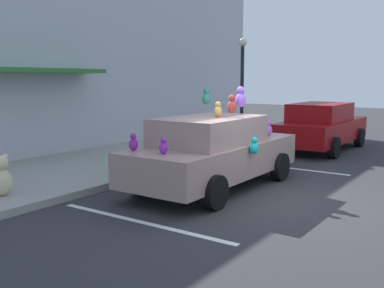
% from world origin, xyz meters
% --- Properties ---
extents(ground_plane, '(60.00, 60.00, 0.00)m').
position_xyz_m(ground_plane, '(0.00, 0.00, 0.00)').
color(ground_plane, '#2D2D30').
extents(sidewalk, '(24.00, 4.00, 0.15)m').
position_xyz_m(sidewalk, '(0.00, 5.00, 0.07)').
color(sidewalk, gray).
rests_on(sidewalk, ground).
extents(storefront_building, '(24.00, 1.25, 6.40)m').
position_xyz_m(storefront_building, '(0.00, 7.14, 3.19)').
color(storefront_building, '#B2B7C1').
rests_on(storefront_building, ground).
extents(parking_stripe_front, '(0.12, 3.60, 0.01)m').
position_xyz_m(parking_stripe_front, '(3.17, 1.00, 0.00)').
color(parking_stripe_front, silver).
rests_on(parking_stripe_front, ground).
extents(parking_stripe_rear, '(0.12, 3.60, 0.01)m').
position_xyz_m(parking_stripe_rear, '(-2.46, 1.00, 0.00)').
color(parking_stripe_rear, silver).
rests_on(parking_stripe_rear, ground).
extents(plush_covered_car, '(4.59, 2.04, 2.17)m').
position_xyz_m(plush_covered_car, '(0.20, 1.28, 0.80)').
color(plush_covered_car, gray).
rests_on(plush_covered_car, ground).
extents(parked_sedan_behind, '(4.54, 1.92, 1.54)m').
position_xyz_m(parked_sedan_behind, '(6.62, 1.12, 0.79)').
color(parked_sedan_behind, maroon).
rests_on(parked_sedan_behind, ground).
extents(teddy_bear_on_sidewalk, '(0.41, 0.34, 0.78)m').
position_xyz_m(teddy_bear_on_sidewalk, '(-3.10, 3.91, 0.51)').
color(teddy_bear_on_sidewalk, beige).
rests_on(teddy_bear_on_sidewalk, sidewalk).
extents(street_lamp_post, '(0.28, 0.28, 3.51)m').
position_xyz_m(street_lamp_post, '(5.52, 3.50, 2.33)').
color(street_lamp_post, black).
rests_on(street_lamp_post, sidewalk).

